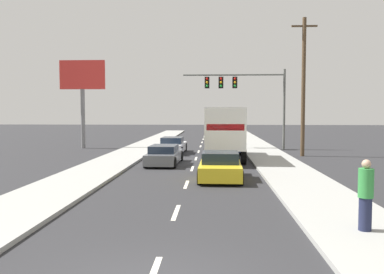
{
  "coord_description": "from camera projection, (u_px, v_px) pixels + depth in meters",
  "views": [
    {
      "loc": [
        1.16,
        -7.0,
        3.15
      ],
      "look_at": [
        -0.18,
        19.01,
        1.57
      ],
      "focal_mm": 38.45,
      "sensor_mm": 36.0,
      "label": 1
    }
  ],
  "objects": [
    {
      "name": "box_truck",
      "position": [
        225.0,
        130.0,
        26.72
      ],
      "size": [
        2.69,
        8.02,
        3.42
      ],
      "color": "white",
      "rests_on": "ground_plane"
    },
    {
      "name": "lane_markings",
      "position": [
        197.0,
        155.0,
        30.37
      ],
      "size": [
        0.14,
        57.0,
        0.01
      ],
      "color": "silver",
      "rests_on": "ground_plane"
    },
    {
      "name": "car_gray",
      "position": [
        164.0,
        155.0,
        24.74
      ],
      "size": [
        1.97,
        4.71,
        1.18
      ],
      "color": "slate",
      "rests_on": "ground_plane"
    },
    {
      "name": "sidewalk_right",
      "position": [
        272.0,
        159.0,
        26.9
      ],
      "size": [
        2.97,
        80.0,
        0.14
      ],
      "primitive_type": "cube",
      "color": "#9E9E99",
      "rests_on": "ground_plane"
    },
    {
      "name": "car_yellow",
      "position": [
        220.0,
        167.0,
        19.22
      ],
      "size": [
        2.06,
        4.09,
        1.29
      ],
      "color": "yellow",
      "rests_on": "ground_plane"
    },
    {
      "name": "car_white",
      "position": [
        173.0,
        146.0,
        31.52
      ],
      "size": [
        1.95,
        4.63,
        1.24
      ],
      "color": "white",
      "rests_on": "ground_plane"
    },
    {
      "name": "traffic_signal_mast",
      "position": [
        238.0,
        88.0,
        34.72
      ],
      "size": [
        8.64,
        0.69,
        6.77
      ],
      "color": "#595B56",
      "rests_on": "ground_plane"
    },
    {
      "name": "roadside_billboard",
      "position": [
        82.0,
        86.0,
        35.52
      ],
      "size": [
        3.95,
        0.36,
        7.62
      ],
      "color": "slate",
      "rests_on": "ground_plane"
    },
    {
      "name": "sidewalk_left",
      "position": [
        120.0,
        158.0,
        27.42
      ],
      "size": [
        2.97,
        80.0,
        0.14
      ],
      "primitive_type": "cube",
      "color": "#9E9E99",
      "rests_on": "ground_plane"
    },
    {
      "name": "utility_pole_mid",
      "position": [
        303.0,
        85.0,
        29.13
      ],
      "size": [
        1.8,
        0.28,
        9.8
      ],
      "color": "brown",
      "rests_on": "ground_plane"
    },
    {
      "name": "pedestrian_near_corner",
      "position": [
        366.0,
        195.0,
        10.41
      ],
      "size": [
        0.38,
        0.38,
        1.82
      ],
      "color": "#1E233F",
      "rests_on": "sidewalk_right"
    },
    {
      "name": "ground_plane",
      "position": [
        198.0,
        152.0,
        32.15
      ],
      "size": [
        140.0,
        140.0,
        0.0
      ],
      "primitive_type": "plane",
      "color": "#2B2B2D"
    }
  ]
}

